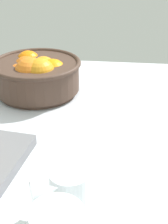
# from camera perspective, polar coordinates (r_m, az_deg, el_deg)

# --- Properties ---
(ground_plane) EXTENTS (1.16, 0.92, 0.03)m
(ground_plane) POSITION_cam_1_polar(r_m,az_deg,el_deg) (0.75, -0.13, -4.02)
(ground_plane) COLOR silver
(fruit_bowl) EXTENTS (0.24, 0.24, 0.11)m
(fruit_bowl) POSITION_cam_1_polar(r_m,az_deg,el_deg) (0.91, -8.34, 6.58)
(fruit_bowl) COLOR #473328
(fruit_bowl) RESTS_ON ground_plane
(juice_glass) EXTENTS (0.06, 0.06, 0.08)m
(juice_glass) POSITION_cam_1_polar(r_m,az_deg,el_deg) (0.52, -2.50, -14.44)
(juice_glass) COLOR white
(juice_glass) RESTS_ON ground_plane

